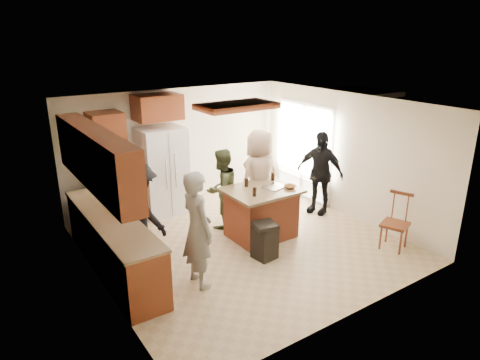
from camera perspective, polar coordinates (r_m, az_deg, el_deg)
room_shell at (r=11.38m, az=14.10°, el=4.65°), size 8.00×5.20×5.00m
person_front_left at (r=6.24m, az=-5.69°, el=-6.61°), size 0.48×0.65×1.78m
person_behind_left at (r=8.13m, az=-2.46°, el=-1.19°), size 0.86×0.67×1.55m
person_behind_right at (r=8.32m, az=2.63°, el=0.43°), size 0.97×0.69×1.86m
person_side_right at (r=8.92m, az=10.57°, el=0.98°), size 0.84×1.13×1.73m
person_counter at (r=7.19m, az=-13.14°, el=-4.09°), size 0.80×1.16×1.64m
left_cabinetry at (r=6.82m, az=-17.30°, el=-4.51°), size 0.64×3.00×2.30m
back_wall_units at (r=8.57m, az=-15.43°, el=3.46°), size 1.80×0.60×2.45m
refrigerator at (r=8.90m, az=-10.24°, el=1.19°), size 0.90×0.76×1.80m
kitchen_island at (r=7.84m, az=2.84°, el=-4.34°), size 1.28×1.03×0.93m
island_items at (r=7.75m, az=4.65°, el=-0.76°), size 0.91×0.67×0.15m
trash_bin at (r=7.17m, az=3.32°, el=-8.05°), size 0.43×0.43×0.63m
spindle_chair at (r=7.90m, az=20.01°, el=-5.53°), size 0.54×0.54×0.99m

